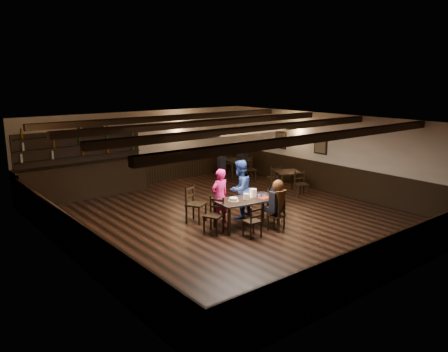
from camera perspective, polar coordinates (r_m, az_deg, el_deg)
ground at (r=12.36m, az=0.74°, el=-5.51°), size 10.00×10.00×0.00m
room_shell at (r=11.96m, az=0.69°, el=2.50°), size 9.02×10.02×2.71m
dining_table at (r=11.52m, az=3.03°, el=-3.36°), size 1.77×1.05×0.75m
chair_near_left at (r=10.78m, az=3.96°, el=-5.66°), size 0.41×0.39×0.82m
chair_near_right at (r=11.33m, az=7.17°, el=-4.90°), size 0.44×0.43×0.78m
chair_end_left at (r=11.11m, az=-1.15°, el=-4.72°), size 0.55×0.56×0.92m
chair_end_right at (r=12.34m, az=6.54°, el=-3.27°), size 0.40×0.42×0.83m
chair_far_pushed at (r=11.92m, az=-4.05°, el=-3.25°), size 0.63×0.62×1.02m
woman_pink at (r=11.74m, az=-0.56°, el=-2.67°), size 0.56×0.38×1.50m
man_blue at (r=12.19m, az=2.07°, el=-1.74°), size 0.94×0.82×1.65m
seated_person at (r=11.23m, az=7.00°, el=-2.85°), size 0.37×0.56×0.91m
cake at (r=11.30m, az=1.25°, el=-3.08°), size 0.27×0.27×0.09m
plate_stack_a at (r=11.45m, az=2.94°, el=-2.67°), size 0.17×0.17×0.16m
plate_stack_b at (r=11.68m, az=3.83°, el=-2.21°), size 0.19×0.19×0.22m
tea_light at (r=11.61m, az=2.72°, el=-2.75°), size 0.05×0.05×0.06m
salt_shaker at (r=11.59m, az=4.61°, el=-2.67°), size 0.04×0.04×0.09m
pepper_shaker at (r=11.70m, az=4.91°, el=-2.54°), size 0.04×0.04×0.09m
drink_glass at (r=11.76m, az=4.00°, el=-2.36°), size 0.08×0.08×0.12m
menu_red at (r=11.67m, az=5.28°, el=-2.80°), size 0.34×0.25×0.00m
menu_blue at (r=11.91m, az=4.88°, el=-2.48°), size 0.33×0.28×0.00m
bar_counter at (r=15.04m, az=-17.76°, el=0.07°), size 4.38×0.70×2.20m
back_table_a at (r=15.02m, az=8.26°, el=0.23°), size 1.04×1.04×0.75m
back_table_b at (r=17.01m, az=1.69°, el=1.86°), size 1.08×1.08×0.75m
bg_patron_left at (r=16.54m, az=-0.32°, el=2.18°), size 0.32×0.40×0.74m
bg_patron_right at (r=17.40m, az=2.37°, el=2.80°), size 0.29×0.42×0.80m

